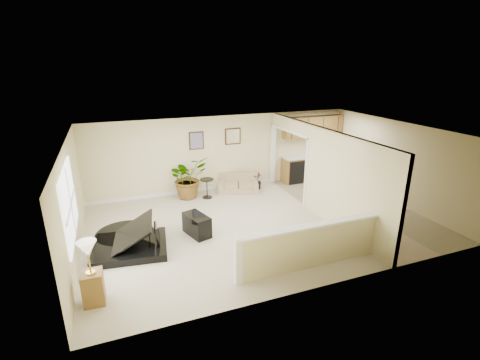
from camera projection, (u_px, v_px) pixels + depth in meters
name	position (u px, v px, depth m)	size (l,w,h in m)	color
floor	(260.00, 223.00, 9.45)	(9.00, 9.00, 0.00)	beige
back_wall	(224.00, 153.00, 11.70)	(9.00, 0.04, 2.50)	beige
front_wall	(328.00, 229.00, 6.40)	(9.00, 0.04, 2.50)	beige
left_wall	(71.00, 204.00, 7.52)	(0.04, 6.00, 2.50)	beige
right_wall	(396.00, 163.00, 10.57)	(0.04, 6.00, 2.50)	beige
ceiling	(262.00, 132.00, 8.64)	(9.00, 6.00, 0.04)	white
kitchen_vinyl	(355.00, 207.00, 10.52)	(2.70, 6.00, 0.01)	tan
interior_partition	(315.00, 171.00, 9.89)	(0.18, 5.99, 2.50)	beige
pony_half_wall	(308.00, 245.00, 7.28)	(3.42, 0.22, 1.00)	beige
left_window	(69.00, 204.00, 7.02)	(0.05, 2.15, 1.45)	white
wall_art_left	(196.00, 141.00, 11.19)	(0.48, 0.04, 0.58)	#362413
wall_mirror	(233.00, 136.00, 11.59)	(0.55, 0.04, 0.55)	#362413
kitchen_cabinets	(310.00, 157.00, 12.66)	(2.36, 0.65, 2.33)	olive
piano	(126.00, 222.00, 8.02)	(2.07, 2.12, 1.55)	black
piano_bench	(197.00, 225.00, 8.75)	(0.41, 0.80, 0.53)	black
loveseat	(238.00, 183.00, 11.74)	(1.56, 1.17, 0.75)	tan
accent_table	(207.00, 186.00, 11.08)	(0.44, 0.44, 0.63)	black
palm_plant	(188.00, 178.00, 11.06)	(1.50, 1.40, 1.34)	black
small_plant	(256.00, 182.00, 11.96)	(0.39, 0.39, 0.58)	black
lamp_stand	(92.00, 278.00, 6.18)	(0.38, 0.38, 1.25)	olive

